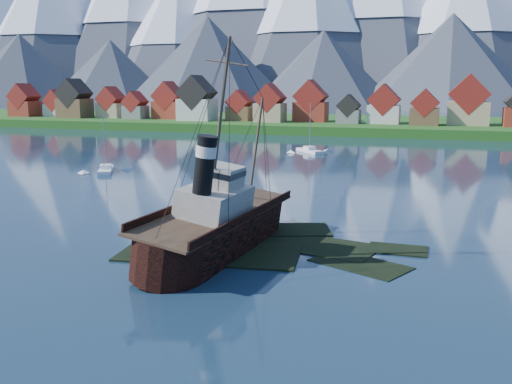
% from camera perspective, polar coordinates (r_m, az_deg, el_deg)
% --- Properties ---
extents(ground, '(1400.00, 1400.00, 0.00)m').
position_cam_1_polar(ground, '(59.18, -1.11, -5.84)').
color(ground, '#182E44').
rests_on(ground, ground).
extents(shoal, '(31.71, 21.24, 1.14)m').
position_cam_1_polar(shoal, '(60.71, 1.16, -5.76)').
color(shoal, black).
rests_on(shoal, ground).
extents(shore_bank, '(600.00, 80.00, 3.20)m').
position_cam_1_polar(shore_bank, '(224.90, 13.52, 6.17)').
color(shore_bank, '#184513').
rests_on(shore_bank, ground).
extents(seawall, '(600.00, 2.50, 2.00)m').
position_cam_1_polar(seawall, '(187.19, 12.50, 5.34)').
color(seawall, '#3F3D38').
rests_on(seawall, ground).
extents(town, '(250.96, 16.69, 17.30)m').
position_cam_1_polar(town, '(212.27, 4.17, 8.62)').
color(town, maroon).
rests_on(town, ground).
extents(tugboat_wreck, '(6.60, 28.42, 22.52)m').
position_cam_1_polar(tugboat_wreck, '(59.40, -3.62, -2.96)').
color(tugboat_wreck, black).
rests_on(tugboat_wreck, ground).
extents(sailboat_a, '(6.69, 9.56, 11.70)m').
position_cam_1_polar(sailboat_a, '(115.08, -14.79, 2.10)').
color(sailboat_a, white).
rests_on(sailboat_a, ground).
extents(sailboat_c, '(8.52, 9.12, 12.88)m').
position_cam_1_polar(sailboat_c, '(143.40, 5.38, 4.08)').
color(sailboat_c, white).
rests_on(sailboat_c, ground).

